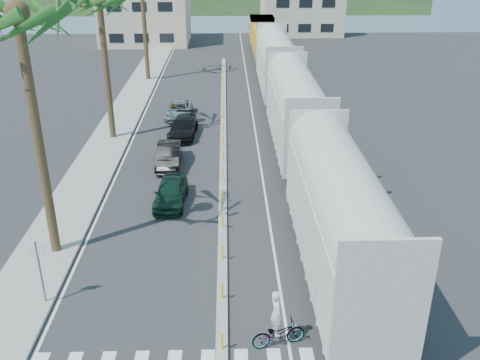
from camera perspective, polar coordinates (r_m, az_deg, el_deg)
name	(u,v)px	position (r m, az deg, el deg)	size (l,w,h in m)	color
ground	(222,333)	(21.36, -1.94, -16.00)	(140.00, 140.00, 0.00)	#28282B
sidewalk	(118,125)	(44.35, -12.90, 5.78)	(3.00, 90.00, 0.15)	gray
rails	(281,113)	(46.59, 4.43, 7.18)	(1.56, 100.00, 0.06)	black
median	(223,146)	(38.73, -1.81, 3.67)	(0.45, 60.00, 0.85)	gray
lane_markings	(197,125)	(43.57, -4.63, 5.89)	(9.42, 90.00, 0.01)	silver
freight_train	(287,92)	(42.14, 5.06, 9.35)	(3.00, 60.94, 5.85)	#B7B3A7
street_sign	(39,264)	(23.05, -20.66, -8.34)	(0.60, 0.08, 3.00)	slate
buildings	(183,3)	(88.65, -6.13, 18.25)	(38.00, 27.00, 10.00)	#C2B99A
car_lead	(171,192)	(30.47, -7.40, -1.27)	(1.89, 4.28, 1.43)	black
car_second	(169,155)	(35.63, -7.57, 2.66)	(1.61, 4.42, 1.45)	black
car_third	(183,127)	(40.93, -6.09, 5.61)	(2.27, 4.90, 1.38)	black
car_rear	(179,110)	(45.46, -6.55, 7.45)	(2.16, 4.64, 1.28)	#A4A7A9
cyclist	(278,328)	(20.41, 4.07, -15.52)	(1.65, 2.36, 2.40)	#9EA0A5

